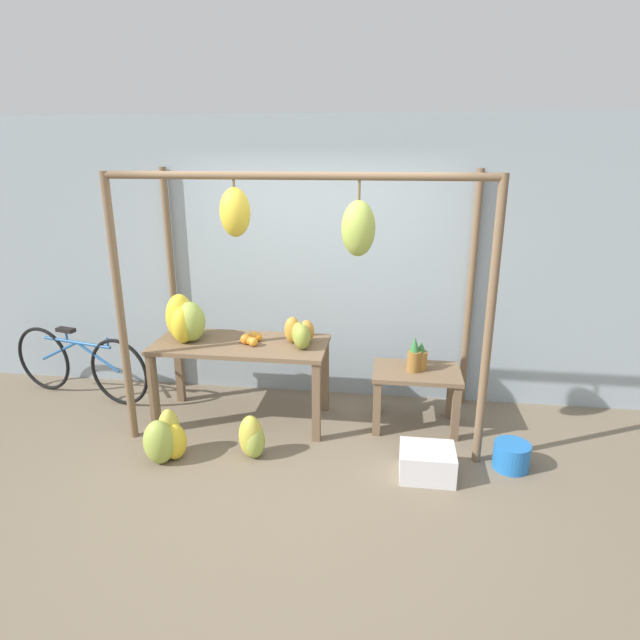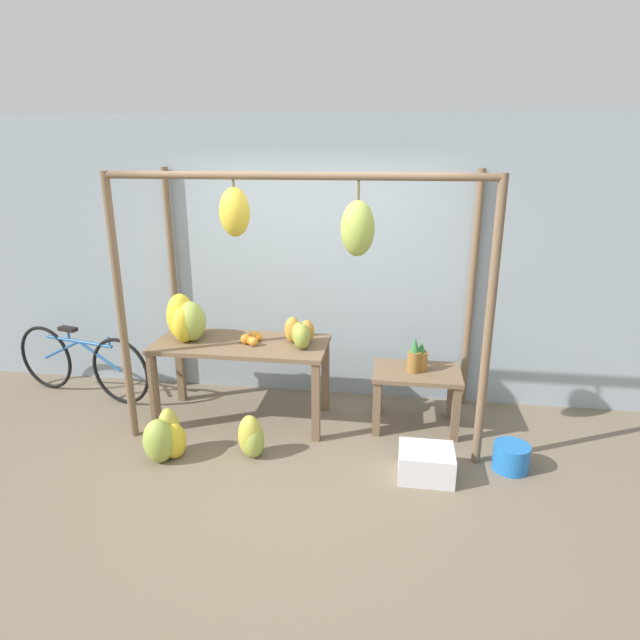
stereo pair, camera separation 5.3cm
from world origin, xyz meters
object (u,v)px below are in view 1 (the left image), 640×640
at_px(fruit_crate_white, 427,462).
at_px(parked_bicycle, 80,364).
at_px(blue_bucket, 511,456).
at_px(banana_pile_ground_left, 166,439).
at_px(papaya_pile, 300,333).
at_px(pineapple_cluster, 417,357).
at_px(banana_pile_ground_right, 252,438).
at_px(banana_pile_on_table, 186,321).
at_px(orange_pile, 251,339).

distance_m(fruit_crate_white, parked_bicycle, 3.64).
relative_size(fruit_crate_white, blue_bucket, 1.48).
height_order(banana_pile_ground_left, fruit_crate_white, banana_pile_ground_left).
height_order(banana_pile_ground_left, papaya_pile, papaya_pile).
bearing_deg(pineapple_cluster, parked_bicycle, 177.23).
distance_m(banana_pile_ground_right, papaya_pile, 1.02).
distance_m(banana_pile_ground_right, parked_bicycle, 2.25).
bearing_deg(fruit_crate_white, parked_bicycle, 164.31).
xyz_separation_m(banana_pile_on_table, fruit_crate_white, (2.21, -0.74, -0.84)).
xyz_separation_m(banana_pile_on_table, papaya_pile, (1.07, -0.00, -0.07)).
bearing_deg(orange_pile, fruit_crate_white, -24.50).
bearing_deg(blue_bucket, pineapple_cluster, 141.33).
height_order(banana_pile_on_table, banana_pile_ground_left, banana_pile_on_table).
height_order(blue_bucket, parked_bicycle, parked_bicycle).
distance_m(orange_pile, pineapple_cluster, 1.52).
bearing_deg(pineapple_cluster, banana_pile_on_table, -178.05).
bearing_deg(banana_pile_on_table, banana_pile_ground_right, -40.39).
relative_size(orange_pile, blue_bucket, 0.78).
xyz_separation_m(banana_pile_ground_right, fruit_crate_white, (1.44, -0.08, -0.06)).
relative_size(orange_pile, parked_bicycle, 0.14).
bearing_deg(papaya_pile, banana_pile_ground_right, -114.36).
bearing_deg(parked_bicycle, orange_pile, -7.72).
bearing_deg(pineapple_cluster, fruit_crate_white, -84.52).
bearing_deg(banana_pile_on_table, parked_bicycle, 169.48).
xyz_separation_m(pineapple_cluster, parked_bicycle, (-3.42, 0.17, -0.32)).
relative_size(banana_pile_on_table, banana_pile_ground_left, 1.22).
distance_m(banana_pile_ground_left, parked_bicycle, 1.71).
bearing_deg(banana_pile_ground_left, fruit_crate_white, 1.10).
bearing_deg(fruit_crate_white, banana_pile_on_table, 161.42).
distance_m(fruit_crate_white, blue_bucket, 0.71).
height_order(orange_pile, fruit_crate_white, orange_pile).
bearing_deg(parked_bicycle, pineapple_cluster, -2.77).
relative_size(banana_pile_on_table, papaya_pile, 1.39).
xyz_separation_m(fruit_crate_white, parked_bicycle, (-3.49, 0.98, 0.25)).
height_order(pineapple_cluster, banana_pile_ground_right, pineapple_cluster).
distance_m(banana_pile_on_table, fruit_crate_white, 2.48).
xyz_separation_m(fruit_crate_white, blue_bucket, (0.68, 0.21, -0.01)).
distance_m(pineapple_cluster, banana_pile_ground_left, 2.28).
height_order(banana_pile_ground_right, fruit_crate_white, banana_pile_ground_right).
xyz_separation_m(banana_pile_ground_left, papaya_pile, (1.00, 0.78, 0.71)).
bearing_deg(banana_pile_ground_left, banana_pile_on_table, 95.55).
distance_m(pineapple_cluster, parked_bicycle, 3.44).
bearing_deg(parked_bicycle, papaya_pile, -5.87).
distance_m(orange_pile, banana_pile_ground_right, 0.92).
distance_m(banana_pile_ground_left, blue_bucket, 2.83).
bearing_deg(orange_pile, banana_pile_on_table, 178.11).
distance_m(blue_bucket, papaya_pile, 2.05).
distance_m(pineapple_cluster, papaya_pile, 1.08).
bearing_deg(papaya_pile, parked_bicycle, 174.13).
distance_m(blue_bucket, parked_bicycle, 4.26).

